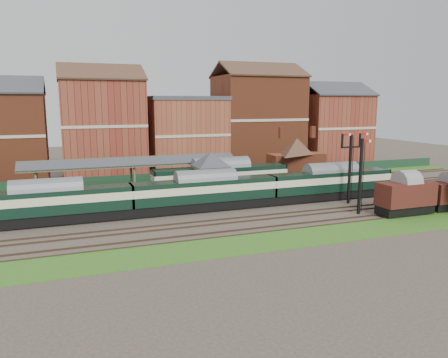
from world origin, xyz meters
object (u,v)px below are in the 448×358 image
object	(u,v)px
signal_box	(211,176)
goods_van_a	(406,196)
platform_railcar	(221,178)
dmu_train	(206,191)
semaphore_bracket	(350,164)

from	to	relation	value
signal_box	goods_van_a	distance (m)	21.23
signal_box	platform_railcar	xyz separation A→B (m)	(2.42, 3.25, -0.85)
dmu_train	goods_van_a	size ratio (longest dim) A/B	7.95
dmu_train	platform_railcar	distance (m)	7.70
semaphore_bracket	dmu_train	xyz separation A→B (m)	(-16.76, 2.50, -2.47)
signal_box	goods_van_a	size ratio (longest dim) A/B	1.00
signal_box	platform_railcar	size ratio (longest dim) A/B	0.35
semaphore_bracket	platform_railcar	world-z (taller)	semaphore_bracket
semaphore_bracket	platform_railcar	distance (m)	15.67
semaphore_bracket	goods_van_a	size ratio (longest dim) A/B	1.36
platform_railcar	goods_van_a	bearing A→B (deg)	-46.15
goods_van_a	platform_railcar	bearing A→B (deg)	133.85
platform_railcar	dmu_train	bearing A→B (deg)	-122.45
signal_box	semaphore_bracket	xyz separation A→B (m)	(15.04, -5.75, 1.44)
dmu_train	signal_box	bearing A→B (deg)	62.15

